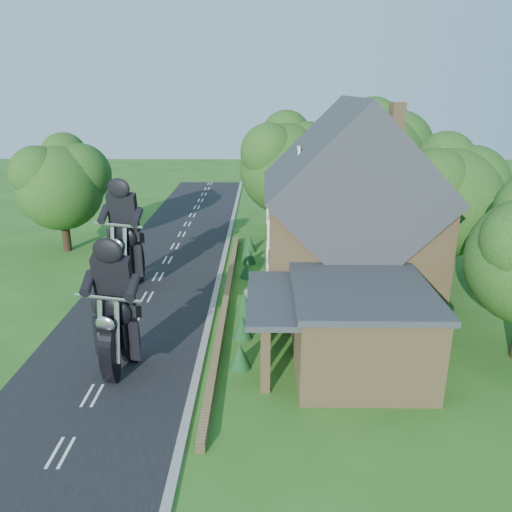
{
  "coord_description": "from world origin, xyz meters",
  "views": [
    {
      "loc": [
        6.18,
        -18.47,
        10.65
      ],
      "look_at": [
        5.86,
        4.69,
        2.8
      ],
      "focal_mm": 35.0,
      "sensor_mm": 36.0,
      "label": 1
    }
  ],
  "objects_px": {
    "garden_wall": "(226,302)",
    "motorcycle_follow": "(128,272)",
    "house": "(348,219)",
    "annex": "(356,326)",
    "motorcycle_lead": "(120,353)"
  },
  "relations": [
    {
      "from": "garden_wall",
      "to": "annex",
      "type": "height_order",
      "value": "annex"
    },
    {
      "from": "annex",
      "to": "motorcycle_follow",
      "type": "relative_size",
      "value": 3.54
    },
    {
      "from": "garden_wall",
      "to": "motorcycle_follow",
      "type": "height_order",
      "value": "motorcycle_follow"
    },
    {
      "from": "garden_wall",
      "to": "annex",
      "type": "relative_size",
      "value": 3.12
    },
    {
      "from": "house",
      "to": "garden_wall",
      "type": "bearing_deg",
      "value": -170.83
    },
    {
      "from": "house",
      "to": "motorcycle_follow",
      "type": "bearing_deg",
      "value": 173.26
    },
    {
      "from": "motorcycle_lead",
      "to": "motorcycle_follow",
      "type": "xyz_separation_m",
      "value": [
        -1.95,
        8.78,
        0.09
      ]
    },
    {
      "from": "garden_wall",
      "to": "annex",
      "type": "bearing_deg",
      "value": -46.16
    },
    {
      "from": "garden_wall",
      "to": "motorcycle_lead",
      "type": "distance_m",
      "value": 7.38
    },
    {
      "from": "house",
      "to": "annex",
      "type": "bearing_deg",
      "value": -95.24
    },
    {
      "from": "house",
      "to": "annex",
      "type": "relative_size",
      "value": 1.45
    },
    {
      "from": "garden_wall",
      "to": "motorcycle_follow",
      "type": "distance_m",
      "value": 6.12
    },
    {
      "from": "annex",
      "to": "motorcycle_follow",
      "type": "xyz_separation_m",
      "value": [
        -11.16,
        8.19,
        -0.84
      ]
    },
    {
      "from": "motorcycle_lead",
      "to": "garden_wall",
      "type": "bearing_deg",
      "value": -106.77
    },
    {
      "from": "house",
      "to": "annex",
      "type": "xyz_separation_m",
      "value": [
        -0.62,
        -6.8,
        -2.58
      ]
    }
  ]
}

